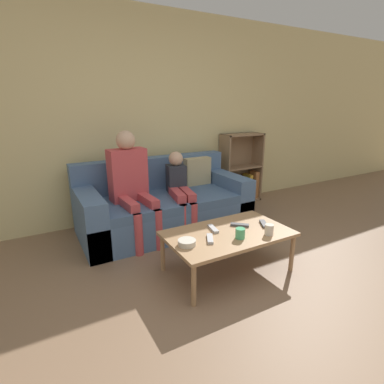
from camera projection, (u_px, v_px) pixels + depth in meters
name	position (u px, v px, depth m)	size (l,w,h in m)	color
ground_plane	(276.00, 332.00, 2.04)	(22.00, 22.00, 0.00)	#84664C
wall_back	(139.00, 118.00, 3.80)	(12.00, 0.06, 2.60)	beige
couch	(164.00, 206.00, 3.64)	(1.99, 0.93, 0.83)	#4C6B93
bookshelf	(239.00, 177.00, 4.64)	(0.65, 0.28, 1.05)	#8E7051
coffee_table	(228.00, 236.00, 2.68)	(1.11, 0.66, 0.38)	#A87F56
person_adult	(131.00, 179.00, 3.26)	(0.42, 0.66, 1.21)	#C6474C
person_child	(180.00, 188.00, 3.51)	(0.33, 0.66, 0.94)	#C6474C
cup_near	(240.00, 233.00, 2.54)	(0.08, 0.08, 0.09)	#4CB77A
cup_far	(269.00, 230.00, 2.61)	(0.08, 0.08, 0.10)	silver
tv_remote_0	(213.00, 229.00, 2.72)	(0.08, 0.18, 0.02)	#B7B7BC
tv_remote_1	(210.00, 239.00, 2.52)	(0.12, 0.17, 0.02)	#B7B7BC
tv_remote_2	(240.00, 225.00, 2.80)	(0.16, 0.15, 0.02)	#47474C
tv_remote_3	(264.00, 224.00, 2.83)	(0.12, 0.17, 0.02)	#47474C
snack_bowl	(187.00, 243.00, 2.43)	(0.15, 0.15, 0.05)	beige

